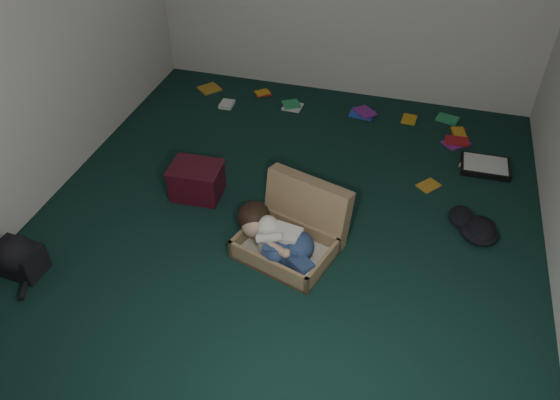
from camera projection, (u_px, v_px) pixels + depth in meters
The scene contains 10 objects.
floor at pixel (285, 222), 4.40m from camera, with size 4.50×4.50×0.00m, color #0F2C26.
wall_front at pixel (115, 362), 1.91m from camera, with size 4.50×4.50×0.00m, color silver.
wall_left at pixel (24, 40), 3.99m from camera, with size 4.50×4.50×0.00m, color silver.
suitcase at pixel (294, 230), 4.11m from camera, with size 0.85×0.84×0.50m.
person at pixel (277, 237), 3.99m from camera, with size 0.69×0.51×0.31m.
maroon_bin at pixel (197, 181), 4.58m from camera, with size 0.44×0.36×0.29m.
backpack at pixel (19, 258), 3.92m from camera, with size 0.41×0.33×0.25m, color black, non-canonical shape.
clothing_pile at pixel (469, 225), 4.29m from camera, with size 0.39×0.32×0.12m, color black, non-canonical shape.
paper_tray at pixel (485, 166), 4.94m from camera, with size 0.43×0.33×0.06m.
book_scatter at pixel (361, 123), 5.53m from camera, with size 3.08×1.41×0.02m.
Camera 1 is at (0.86, -3.15, 2.96)m, focal length 35.00 mm.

